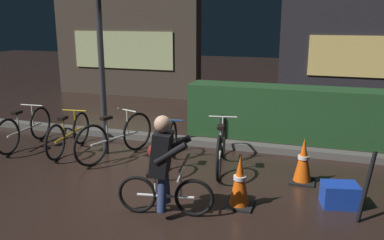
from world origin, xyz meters
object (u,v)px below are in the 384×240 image
object	(u,v)px
closed_umbrella	(367,186)
parked_bike_left_mid	(69,134)
cyclist	(163,165)
parked_bike_leftmost	(25,129)
parked_bike_right_mid	(221,147)
parked_bike_center_right	(167,146)
parked_bike_center_left	(116,137)
street_post	(102,76)
traffic_cone_near	(240,182)
traffic_cone_far	(303,161)
blue_crate	(340,195)

from	to	relation	value
closed_umbrella	parked_bike_left_mid	bearing A→B (deg)	105.86
cyclist	parked_bike_leftmost	bearing A→B (deg)	143.95
parked_bike_right_mid	parked_bike_center_right	bearing A→B (deg)	89.94
parked_bike_leftmost	parked_bike_left_mid	world-z (taller)	parked_bike_leftmost
parked_bike_center_left	closed_umbrella	distance (m)	4.01
parked_bike_left_mid	parked_bike_center_left	xyz separation A→B (m)	(0.95, -0.03, 0.03)
street_post	parked_bike_center_right	bearing A→B (deg)	-9.50
street_post	parked_bike_center_left	world-z (taller)	street_post
parked_bike_leftmost	parked_bike_center_right	size ratio (longest dim) A/B	1.06
traffic_cone_near	parked_bike_right_mid	bearing A→B (deg)	113.85
traffic_cone_near	closed_umbrella	xyz separation A→B (m)	(1.49, 0.15, 0.08)
parked_bike_leftmost	closed_umbrella	xyz separation A→B (m)	(5.78, -1.06, 0.07)
parked_bike_center_right	parked_bike_right_mid	world-z (taller)	parked_bike_right_mid
parked_bike_leftmost	traffic_cone_far	xyz separation A→B (m)	(5.01, -0.16, -0.01)
parked_bike_center_left	traffic_cone_far	bearing A→B (deg)	-72.57
street_post	parked_bike_left_mid	bearing A→B (deg)	-172.15
traffic_cone_near	cyclist	bearing A→B (deg)	-150.06
parked_bike_center_left	traffic_cone_far	world-z (taller)	parked_bike_center_left
street_post	cyclist	world-z (taller)	street_post
parked_bike_leftmost	parked_bike_center_left	bearing A→B (deg)	-94.97
cyclist	traffic_cone_far	bearing A→B (deg)	34.51
parked_bike_center_right	blue_crate	world-z (taller)	parked_bike_center_right
traffic_cone_far	cyclist	bearing A→B (deg)	-135.54
closed_umbrella	parked_bike_leftmost	bearing A→B (deg)	107.83
parked_bike_center_left	traffic_cone_near	world-z (taller)	parked_bike_center_left
parked_bike_leftmost	parked_bike_center_right	distance (m)	2.87
blue_crate	closed_umbrella	distance (m)	0.45
traffic_cone_near	closed_umbrella	world-z (taller)	closed_umbrella
parked_bike_center_right	closed_umbrella	xyz separation A→B (m)	(2.91, -0.94, 0.08)
street_post	traffic_cone_far	distance (m)	3.55
blue_crate	street_post	bearing A→B (deg)	166.92
parked_bike_leftmost	traffic_cone_near	size ratio (longest dim) A/B	2.39
parked_bike_left_mid	blue_crate	size ratio (longest dim) A/B	3.50
closed_umbrella	parked_bike_center_right	bearing A→B (deg)	100.24
parked_bike_leftmost	parked_bike_center_left	world-z (taller)	parked_bike_center_left
parked_bike_center_right	cyclist	size ratio (longest dim) A/B	1.22
parked_bike_left_mid	cyclist	xyz separation A→B (m)	(2.50, -1.69, 0.30)
parked_bike_left_mid	blue_crate	bearing A→B (deg)	-106.05
traffic_cone_near	cyclist	world-z (taller)	cyclist
parked_bike_center_left	parked_bike_leftmost	bearing A→B (deg)	108.77
street_post	parked_bike_leftmost	size ratio (longest dim) A/B	1.70
parked_bike_center_left	parked_bike_left_mid	bearing A→B (deg)	107.91
parked_bike_left_mid	closed_umbrella	world-z (taller)	closed_umbrella
parked_bike_left_mid	traffic_cone_near	size ratio (longest dim) A/B	2.27
parked_bike_right_mid	traffic_cone_near	bearing A→B (deg)	-166.20
parked_bike_right_mid	closed_umbrella	bearing A→B (deg)	-128.30
parked_bike_center_left	cyclist	world-z (taller)	cyclist
parked_bike_center_right	traffic_cone_near	world-z (taller)	parked_bike_center_right
parked_bike_right_mid	traffic_cone_near	size ratio (longest dim) A/B	2.50
parked_bike_left_mid	parked_bike_center_left	bearing A→B (deg)	-97.88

